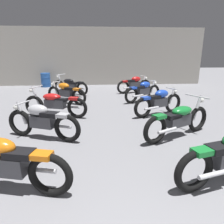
{
  "coord_description": "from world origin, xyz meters",
  "views": [
    {
      "loc": [
        -0.38,
        0.27,
        1.97
      ],
      "look_at": [
        0.0,
        5.16,
        0.55
      ],
      "focal_mm": 32.16,
      "sensor_mm": 36.0,
      "label": 1
    }
  ],
  "objects_px": {
    "motorcycle_left_row_2": "(42,121)",
    "motorcycle_right_row_2": "(179,119)",
    "motorcycle_left_row_4": "(66,92)",
    "motorcycle_right_row_3": "(159,102)",
    "motorcycle_left_row_1": "(6,163)",
    "motorcycle_left_row_3": "(55,103)",
    "oil_drum": "(46,80)",
    "motorcycle_right_row_4": "(143,91)",
    "motorcycle_left_row_5": "(70,85)",
    "motorcycle_right_row_5": "(134,84)"
  },
  "relations": [
    {
      "from": "motorcycle_right_row_3",
      "to": "motorcycle_right_row_5",
      "type": "bearing_deg",
      "value": 90.97
    },
    {
      "from": "motorcycle_left_row_2",
      "to": "motorcycle_right_row_2",
      "type": "distance_m",
      "value": 3.27
    },
    {
      "from": "motorcycle_left_row_5",
      "to": "motorcycle_right_row_2",
      "type": "distance_m",
      "value": 6.7
    },
    {
      "from": "motorcycle_left_row_5",
      "to": "motorcycle_right_row_4",
      "type": "xyz_separation_m",
      "value": [
        3.32,
        -1.94,
        0.01
      ]
    },
    {
      "from": "motorcycle_left_row_1",
      "to": "motorcycle_left_row_5",
      "type": "relative_size",
      "value": 1.04
    },
    {
      "from": "motorcycle_left_row_5",
      "to": "oil_drum",
      "type": "xyz_separation_m",
      "value": [
        -1.79,
        2.48,
        -0.03
      ]
    },
    {
      "from": "motorcycle_left_row_3",
      "to": "motorcycle_right_row_4",
      "type": "height_order",
      "value": "motorcycle_left_row_3"
    },
    {
      "from": "oil_drum",
      "to": "motorcycle_left_row_3",
      "type": "bearing_deg",
      "value": -74.44
    },
    {
      "from": "motorcycle_right_row_3",
      "to": "oil_drum",
      "type": "relative_size",
      "value": 2.17
    },
    {
      "from": "motorcycle_left_row_3",
      "to": "motorcycle_left_row_5",
      "type": "height_order",
      "value": "same"
    },
    {
      "from": "motorcycle_left_row_5",
      "to": "motorcycle_right_row_5",
      "type": "relative_size",
      "value": 0.98
    },
    {
      "from": "motorcycle_left_row_5",
      "to": "motorcycle_right_row_5",
      "type": "height_order",
      "value": "motorcycle_left_row_5"
    },
    {
      "from": "motorcycle_left_row_1",
      "to": "motorcycle_left_row_3",
      "type": "distance_m",
      "value": 3.73
    },
    {
      "from": "motorcycle_right_row_5",
      "to": "motorcycle_left_row_4",
      "type": "bearing_deg",
      "value": -146.82
    },
    {
      "from": "oil_drum",
      "to": "motorcycle_left_row_2",
      "type": "bearing_deg",
      "value": -77.39
    },
    {
      "from": "motorcycle_left_row_4",
      "to": "oil_drum",
      "type": "relative_size",
      "value": 2.03
    },
    {
      "from": "motorcycle_right_row_3",
      "to": "motorcycle_left_row_1",
      "type": "bearing_deg",
      "value": -132.77
    },
    {
      "from": "motorcycle_right_row_3",
      "to": "oil_drum",
      "type": "bearing_deg",
      "value": 128.79
    },
    {
      "from": "motorcycle_left_row_1",
      "to": "motorcycle_left_row_2",
      "type": "xyz_separation_m",
      "value": [
        0.02,
        1.94,
        0.0
      ]
    },
    {
      "from": "motorcycle_left_row_3",
      "to": "oil_drum",
      "type": "bearing_deg",
      "value": 105.56
    },
    {
      "from": "motorcycle_right_row_3",
      "to": "motorcycle_left_row_5",
      "type": "bearing_deg",
      "value": 130.47
    },
    {
      "from": "motorcycle_left_row_2",
      "to": "motorcycle_right_row_4",
      "type": "distance_m",
      "value": 4.98
    },
    {
      "from": "motorcycle_left_row_1",
      "to": "motorcycle_left_row_2",
      "type": "height_order",
      "value": "same"
    },
    {
      "from": "motorcycle_left_row_1",
      "to": "oil_drum",
      "type": "height_order",
      "value": "motorcycle_left_row_1"
    },
    {
      "from": "motorcycle_left_row_1",
      "to": "motorcycle_right_row_4",
      "type": "xyz_separation_m",
      "value": [
        3.31,
        5.68,
        0.0
      ]
    },
    {
      "from": "motorcycle_right_row_3",
      "to": "motorcycle_right_row_5",
      "type": "height_order",
      "value": "same"
    },
    {
      "from": "motorcycle_right_row_5",
      "to": "oil_drum",
      "type": "height_order",
      "value": "motorcycle_right_row_5"
    },
    {
      "from": "motorcycle_left_row_3",
      "to": "motorcycle_left_row_4",
      "type": "distance_m",
      "value": 1.85
    },
    {
      "from": "motorcycle_left_row_2",
      "to": "motorcycle_right_row_2",
      "type": "height_order",
      "value": "motorcycle_right_row_2"
    },
    {
      "from": "motorcycle_left_row_4",
      "to": "motorcycle_right_row_2",
      "type": "xyz_separation_m",
      "value": [
        3.23,
        -3.78,
        -0.01
      ]
    },
    {
      "from": "motorcycle_left_row_4",
      "to": "motorcycle_right_row_2",
      "type": "relative_size",
      "value": 0.87
    },
    {
      "from": "motorcycle_left_row_4",
      "to": "motorcycle_right_row_3",
      "type": "distance_m",
      "value": 3.83
    },
    {
      "from": "motorcycle_left_row_4",
      "to": "motorcycle_right_row_5",
      "type": "relative_size",
      "value": 0.91
    },
    {
      "from": "oil_drum",
      "to": "motorcycle_right_row_4",
      "type": "bearing_deg",
      "value": -40.8
    },
    {
      "from": "motorcycle_right_row_2",
      "to": "motorcycle_right_row_3",
      "type": "bearing_deg",
      "value": 87.31
    },
    {
      "from": "motorcycle_left_row_2",
      "to": "motorcycle_right_row_5",
      "type": "bearing_deg",
      "value": 60.25
    },
    {
      "from": "motorcycle_left_row_4",
      "to": "motorcycle_right_row_3",
      "type": "height_order",
      "value": "same"
    },
    {
      "from": "motorcycle_left_row_5",
      "to": "motorcycle_left_row_3",
      "type": "bearing_deg",
      "value": -90.31
    },
    {
      "from": "motorcycle_right_row_5",
      "to": "motorcycle_left_row_1",
      "type": "bearing_deg",
      "value": -113.25
    },
    {
      "from": "motorcycle_left_row_1",
      "to": "oil_drum",
      "type": "bearing_deg",
      "value": 100.15
    },
    {
      "from": "motorcycle_left_row_4",
      "to": "motorcycle_left_row_2",
      "type": "bearing_deg",
      "value": -90.69
    },
    {
      "from": "motorcycle_right_row_2",
      "to": "motorcycle_right_row_5",
      "type": "bearing_deg",
      "value": 89.82
    },
    {
      "from": "motorcycle_left_row_3",
      "to": "motorcycle_right_row_5",
      "type": "bearing_deg",
      "value": 49.91
    },
    {
      "from": "motorcycle_right_row_3",
      "to": "motorcycle_right_row_5",
      "type": "relative_size",
      "value": 0.97
    },
    {
      "from": "motorcycle_left_row_5",
      "to": "motorcycle_right_row_5",
      "type": "distance_m",
      "value": 3.32
    },
    {
      "from": "motorcycle_left_row_3",
      "to": "motorcycle_left_row_5",
      "type": "relative_size",
      "value": 1.13
    },
    {
      "from": "motorcycle_right_row_2",
      "to": "motorcycle_left_row_3",
      "type": "bearing_deg",
      "value": 149.76
    },
    {
      "from": "motorcycle_left_row_1",
      "to": "motorcycle_left_row_5",
      "type": "distance_m",
      "value": 7.62
    },
    {
      "from": "motorcycle_left_row_1",
      "to": "motorcycle_right_row_3",
      "type": "height_order",
      "value": "same"
    },
    {
      "from": "motorcycle_left_row_2",
      "to": "motorcycle_left_row_4",
      "type": "bearing_deg",
      "value": 89.31
    }
  ]
}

